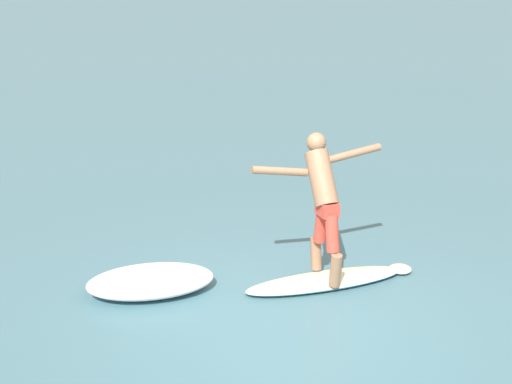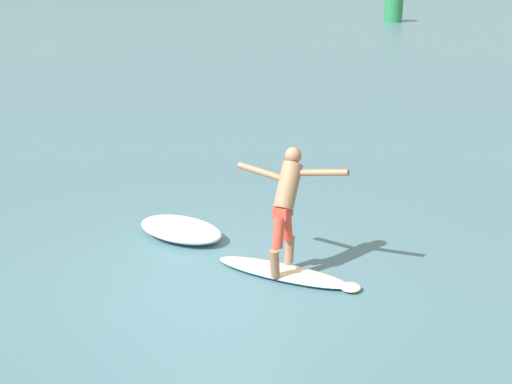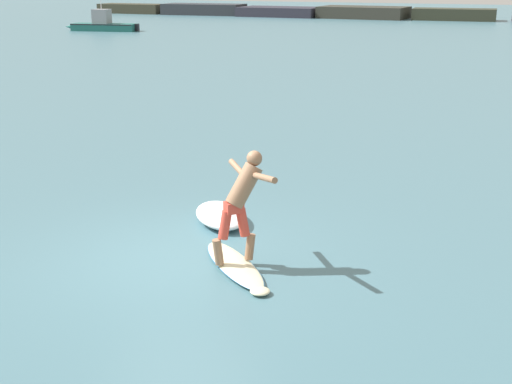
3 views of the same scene
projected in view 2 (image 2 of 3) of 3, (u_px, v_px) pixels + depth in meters
The scene contains 5 objects.
ground_plane at pixel (217, 285), 9.71m from camera, with size 200.00×200.00×0.00m, color #456F7C.
surfboard at pixel (284, 273), 9.98m from camera, with size 1.77×1.85×0.23m.
surfer at pixel (287, 199), 9.76m from camera, with size 1.22×1.23×1.69m.
channel_marker_buoy at pixel (394, 8), 40.41m from camera, with size 1.04×1.04×1.76m.
wave_foam_at_tail at pixel (181, 229), 11.23m from camera, with size 1.56×1.68×0.28m.
Camera 2 is at (-2.43, -8.40, 4.46)m, focal length 50.00 mm.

